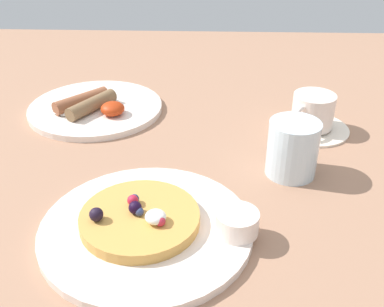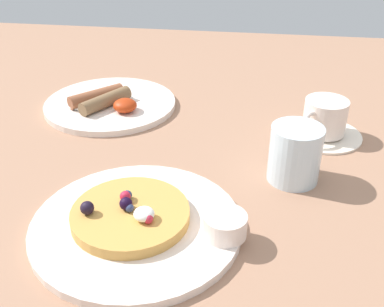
{
  "view_description": "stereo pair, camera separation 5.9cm",
  "coord_description": "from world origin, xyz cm",
  "px_view_note": "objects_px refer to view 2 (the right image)",
  "views": [
    {
      "loc": [
        7.25,
        -55.65,
        37.28
      ],
      "look_at": [
        5.1,
        0.4,
        4.0
      ],
      "focal_mm": 43.2,
      "sensor_mm": 36.0,
      "label": 1
    },
    {
      "loc": [
        13.17,
        -55.1,
        37.28
      ],
      "look_at": [
        5.1,
        0.4,
        4.0
      ],
      "focal_mm": 43.2,
      "sensor_mm": 36.0,
      "label": 2
    }
  ],
  "objects_px": {
    "coffee_saucer": "(322,134)",
    "pancake_plate": "(138,225)",
    "syrup_ramekin": "(225,225)",
    "coffee_cup": "(324,116)",
    "breakfast_plate": "(110,104)",
    "water_glass": "(295,154)"
  },
  "relations": [
    {
      "from": "water_glass",
      "to": "coffee_saucer",
      "type": "bearing_deg",
      "value": 68.19
    },
    {
      "from": "coffee_saucer",
      "to": "coffee_cup",
      "type": "height_order",
      "value": "coffee_cup"
    },
    {
      "from": "breakfast_plate",
      "to": "coffee_cup",
      "type": "bearing_deg",
      "value": -9.1
    },
    {
      "from": "coffee_cup",
      "to": "water_glass",
      "type": "height_order",
      "value": "water_glass"
    },
    {
      "from": "coffee_cup",
      "to": "water_glass",
      "type": "relative_size",
      "value": 1.07
    },
    {
      "from": "breakfast_plate",
      "to": "water_glass",
      "type": "xyz_separation_m",
      "value": [
        0.33,
        -0.2,
        0.04
      ]
    },
    {
      "from": "breakfast_plate",
      "to": "syrup_ramekin",
      "type": "bearing_deg",
      "value": -54.79
    },
    {
      "from": "syrup_ramekin",
      "to": "coffee_saucer",
      "type": "relative_size",
      "value": 0.4
    },
    {
      "from": "breakfast_plate",
      "to": "coffee_saucer",
      "type": "relative_size",
      "value": 1.89
    },
    {
      "from": "syrup_ramekin",
      "to": "coffee_saucer",
      "type": "distance_m",
      "value": 0.32
    },
    {
      "from": "breakfast_plate",
      "to": "coffee_cup",
      "type": "xyz_separation_m",
      "value": [
        0.39,
        -0.06,
        0.03
      ]
    },
    {
      "from": "pancake_plate",
      "to": "water_glass",
      "type": "xyz_separation_m",
      "value": [
        0.19,
        0.14,
        0.04
      ]
    },
    {
      "from": "syrup_ramekin",
      "to": "coffee_cup",
      "type": "distance_m",
      "value": 0.32
    },
    {
      "from": "syrup_ramekin",
      "to": "water_glass",
      "type": "relative_size",
      "value": 0.63
    },
    {
      "from": "syrup_ramekin",
      "to": "breakfast_plate",
      "type": "xyz_separation_m",
      "value": [
        -0.25,
        0.35,
        -0.02
      ]
    },
    {
      "from": "coffee_saucer",
      "to": "water_glass",
      "type": "distance_m",
      "value": 0.15
    },
    {
      "from": "syrup_ramekin",
      "to": "coffee_saucer",
      "type": "xyz_separation_m",
      "value": [
        0.14,
        0.29,
        -0.02
      ]
    },
    {
      "from": "coffee_saucer",
      "to": "pancake_plate",
      "type": "bearing_deg",
      "value": -131.45
    },
    {
      "from": "pancake_plate",
      "to": "syrup_ramekin",
      "type": "xyz_separation_m",
      "value": [
        0.11,
        -0.01,
        0.02
      ]
    },
    {
      "from": "breakfast_plate",
      "to": "water_glass",
      "type": "relative_size",
      "value": 2.98
    },
    {
      "from": "coffee_cup",
      "to": "water_glass",
      "type": "distance_m",
      "value": 0.15
    },
    {
      "from": "pancake_plate",
      "to": "syrup_ramekin",
      "type": "height_order",
      "value": "syrup_ramekin"
    }
  ]
}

